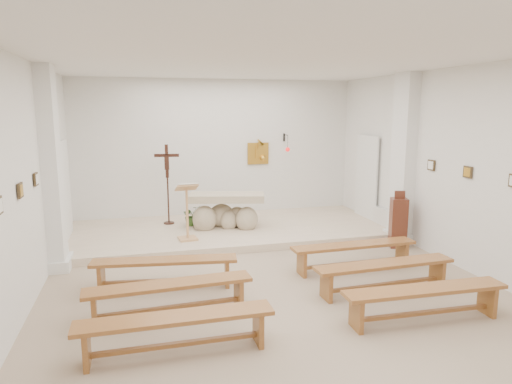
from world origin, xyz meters
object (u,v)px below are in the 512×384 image
object	(u,v)px
crucifix_stand	(167,178)
bench_left_front	(165,266)
bench_left_third	(176,325)
bench_right_third	(425,296)
lectern	(187,211)
bench_left_second	(170,291)
bench_right_front	(354,250)
altar	(226,213)
bench_right_second	(384,270)
donation_pedestal	(398,222)

from	to	relation	value
crucifix_stand	bench_left_front	distance (m)	3.64
bench_left_third	bench_right_third	xyz separation A→B (m)	(3.24, 0.00, 0.00)
lectern	bench_left_second	bearing A→B (deg)	-107.40
bench_right_front	bench_left_second	bearing A→B (deg)	-163.86
bench_left_third	altar	bearing A→B (deg)	72.45
crucifix_stand	bench_right_second	size ratio (longest dim) A/B	0.81
lectern	bench_right_third	xyz separation A→B (m)	(2.65, -4.13, -0.38)
bench_right_second	bench_right_third	size ratio (longest dim) A/B	1.00
bench_right_second	bench_right_front	bearing A→B (deg)	87.78
bench_right_front	bench_right_second	xyz separation A→B (m)	(0.00, -1.02, 0.00)
altar	bench_left_front	distance (m)	3.23
altar	crucifix_stand	distance (m)	1.58
bench_right_second	bench_right_third	xyz separation A→B (m)	(-0.00, -1.02, 0.00)
altar	bench_left_third	xyz separation A→B (m)	(-1.53, -4.88, -0.12)
lectern	bench_right_front	xyz separation A→B (m)	(2.65, -2.09, -0.38)
lectern	bench_left_third	distance (m)	4.19
bench_right_second	lectern	bearing A→B (deg)	128.15
donation_pedestal	altar	bearing A→B (deg)	168.93
bench_left_front	bench_left_second	size ratio (longest dim) A/B	1.01
bench_right_second	altar	bearing A→B (deg)	111.63
altar	bench_left_third	distance (m)	5.12
bench_left_second	bench_right_second	size ratio (longest dim) A/B	1.00
bench_left_third	bench_right_third	distance (m)	3.24
bench_left_third	bench_right_third	size ratio (longest dim) A/B	1.00
altar	crucifix_stand	bearing A→B (deg)	164.39
altar	bench_right_second	size ratio (longest dim) A/B	0.78
donation_pedestal	bench_left_second	world-z (taller)	donation_pedestal
bench_right_second	bench_right_third	bearing A→B (deg)	-92.22
donation_pedestal	bench_right_front	xyz separation A→B (m)	(-1.48, -1.01, -0.16)
bench_right_front	bench_right_second	bearing A→B (deg)	-91.35
donation_pedestal	bench_right_third	size ratio (longest dim) A/B	0.52
bench_left_second	altar	bearing A→B (deg)	65.27
altar	bench_left_front	xyz separation A→B (m)	(-1.53, -2.84, -0.12)
bench_right_third	bench_left_third	bearing A→B (deg)	-178.41
altar	bench_left_second	distance (m)	4.15
altar	lectern	distance (m)	1.23
lectern	bench_right_second	xyz separation A→B (m)	(2.65, -3.11, -0.38)
crucifix_stand	bench_right_third	size ratio (longest dim) A/B	0.82
bench_right_third	bench_left_second	bearing A→B (deg)	164.11
donation_pedestal	bench_left_third	bearing A→B (deg)	-128.31
crucifix_stand	bench_right_second	world-z (taller)	crucifix_stand
crucifix_stand	bench_right_front	distance (m)	4.66
bench_right_front	altar	bearing A→B (deg)	119.65
bench_left_third	bench_right_front	bearing A→B (deg)	32.05
altar	bench_right_front	distance (m)	3.32
altar	donation_pedestal	xyz separation A→B (m)	(3.19, -1.84, 0.04)
crucifix_stand	bench_right_third	distance (m)	6.35
bench_left_second	bench_right_second	bearing A→B (deg)	-3.13
bench_right_front	crucifix_stand	bearing A→B (deg)	128.32
bench_left_second	bench_left_third	distance (m)	1.02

